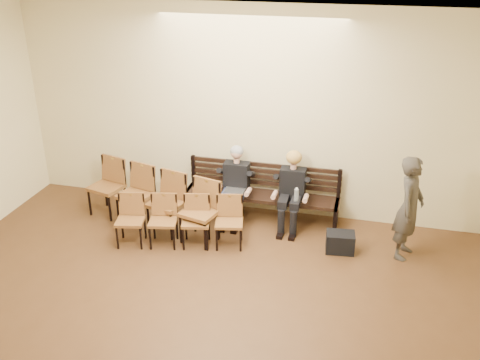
# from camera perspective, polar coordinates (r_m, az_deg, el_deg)

# --- Properties ---
(room_walls) EXTENTS (8.02, 10.01, 3.51)m
(room_walls) POSITION_cam_1_polar(r_m,az_deg,el_deg) (4.84, -10.29, 1.36)
(room_walls) COLOR beige
(room_walls) RESTS_ON ground
(bench) EXTENTS (2.60, 0.90, 0.45)m
(bench) POSITION_cam_1_polar(r_m,az_deg,el_deg) (9.08, 2.26, -2.82)
(bench) COLOR black
(bench) RESTS_ON ground
(seated_man) EXTENTS (0.52, 0.71, 1.24)m
(seated_man) POSITION_cam_1_polar(r_m,az_deg,el_deg) (8.89, -0.51, -0.61)
(seated_man) COLOR black
(seated_man) RESTS_ON ground
(seated_woman) EXTENTS (0.51, 0.70, 1.18)m
(seated_woman) POSITION_cam_1_polar(r_m,az_deg,el_deg) (8.73, 5.51, -1.43)
(seated_woman) COLOR black
(seated_woman) RESTS_ON ground
(laptop) EXTENTS (0.34, 0.28, 0.24)m
(laptop) POSITION_cam_1_polar(r_m,az_deg,el_deg) (8.80, -0.60, -1.25)
(laptop) COLOR silver
(laptop) RESTS_ON bench
(water_bottle) EXTENTS (0.08, 0.08, 0.24)m
(water_bottle) POSITION_cam_1_polar(r_m,az_deg,el_deg) (8.52, 6.00, -2.31)
(water_bottle) COLOR silver
(water_bottle) RESTS_ON bench
(bag) EXTENTS (0.46, 0.34, 0.31)m
(bag) POSITION_cam_1_polar(r_m,az_deg,el_deg) (8.33, 10.63, -6.54)
(bag) COLOR black
(bag) RESTS_ON ground
(passerby) EXTENTS (0.61, 0.77, 1.84)m
(passerby) POSITION_cam_1_polar(r_m,az_deg,el_deg) (8.12, 17.71, -2.10)
(passerby) COLOR #3B3730
(passerby) RESTS_ON ground
(chair_row_front) EXTENTS (2.47, 1.14, 0.99)m
(chair_row_front) POSITION_cam_1_polar(r_m,az_deg,el_deg) (8.83, -9.52, -2.06)
(chair_row_front) COLOR brown
(chair_row_front) RESTS_ON ground
(chair_row_back) EXTENTS (2.00, 0.83, 0.80)m
(chair_row_back) POSITION_cam_1_polar(r_m,az_deg,el_deg) (8.29, -6.47, -4.46)
(chair_row_back) COLOR brown
(chair_row_back) RESTS_ON ground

